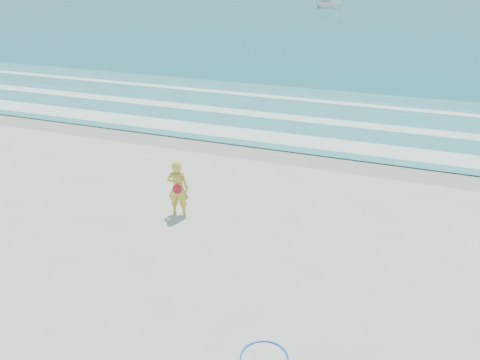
% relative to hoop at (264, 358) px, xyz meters
% --- Properties ---
extents(ground, '(400.00, 400.00, 0.00)m').
position_rel_hoop_xyz_m(ground, '(-2.61, 1.12, -0.02)').
color(ground, silver).
rests_on(ground, ground).
extents(wet_sand, '(400.00, 2.40, 0.00)m').
position_rel_hoop_xyz_m(wet_sand, '(-2.61, 10.12, -0.01)').
color(wet_sand, '#B2A893').
rests_on(wet_sand, ground).
extents(shallow, '(400.00, 10.00, 0.01)m').
position_rel_hoop_xyz_m(shallow, '(-2.61, 15.12, 0.03)').
color(shallow, '#59B7AD').
rests_on(shallow, ocean).
extents(foam_near, '(400.00, 1.40, 0.01)m').
position_rel_hoop_xyz_m(foam_near, '(-2.61, 11.42, 0.04)').
color(foam_near, white).
rests_on(foam_near, shallow).
extents(foam_mid, '(400.00, 0.90, 0.01)m').
position_rel_hoop_xyz_m(foam_mid, '(-2.61, 14.32, 0.04)').
color(foam_mid, white).
rests_on(foam_mid, shallow).
extents(foam_far, '(400.00, 0.60, 0.01)m').
position_rel_hoop_xyz_m(foam_far, '(-2.61, 17.62, 0.04)').
color(foam_far, white).
rests_on(foam_far, shallow).
extents(hoop, '(1.10, 1.10, 0.03)m').
position_rel_hoop_xyz_m(hoop, '(0.00, 0.00, 0.00)').
color(hoop, blue).
rests_on(hoop, ground).
extents(boat, '(4.76, 2.40, 1.76)m').
position_rel_hoop_xyz_m(boat, '(-12.16, 73.19, 0.90)').
color(boat, white).
rests_on(boat, ocean).
extents(woman, '(0.66, 0.49, 1.66)m').
position_rel_hoop_xyz_m(woman, '(-3.92, 4.34, 0.81)').
color(woman, gold).
rests_on(woman, ground).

